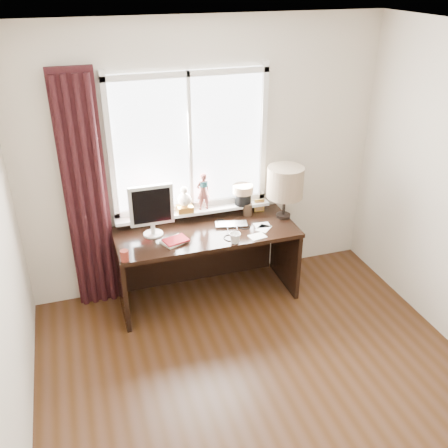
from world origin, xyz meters
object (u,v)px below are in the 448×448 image
object	(u,v)px
desk	(204,248)
table_lamp	(285,183)
red_cup	(125,256)
laptop	(231,224)
monitor	(151,207)
mug	(235,238)

from	to	relation	value
desk	table_lamp	xyz separation A→B (m)	(0.80, -0.06, 0.61)
red_cup	table_lamp	world-z (taller)	table_lamp
laptop	desk	xyz separation A→B (m)	(-0.26, 0.07, -0.26)
monitor	table_lamp	bearing A→B (deg)	-1.42
red_cup	monitor	xyz separation A→B (m)	(0.31, 0.37, 0.23)
laptop	table_lamp	distance (m)	0.65
desk	table_lamp	world-z (taller)	table_lamp
laptop	red_cup	world-z (taller)	red_cup
monitor	red_cup	bearing A→B (deg)	-129.89
mug	desk	xyz separation A→B (m)	(-0.18, 0.40, -0.30)
red_cup	monitor	world-z (taller)	monitor
mug	red_cup	distance (m)	0.98
laptop	monitor	bearing A→B (deg)	-170.81
table_lamp	red_cup	bearing A→B (deg)	-167.97
mug	monitor	bearing A→B (deg)	150.77
red_cup	table_lamp	bearing A→B (deg)	12.03
mug	desk	bearing A→B (deg)	114.18
red_cup	monitor	bearing A→B (deg)	50.11
desk	monitor	world-z (taller)	monitor
mug	laptop	bearing A→B (deg)	76.66
mug	desk	distance (m)	0.53
monitor	table_lamp	world-z (taller)	table_lamp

